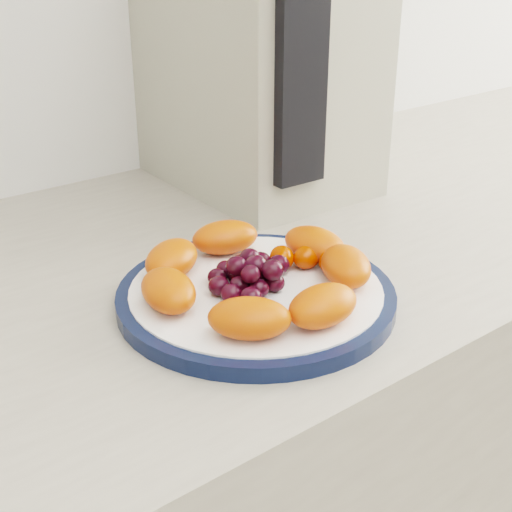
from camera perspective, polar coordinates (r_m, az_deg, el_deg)
plate_rim at (r=0.68m, az=0.00°, el=-3.24°), size 0.26×0.26×0.01m
plate_face at (r=0.68m, az=0.00°, el=-3.17°), size 0.24×0.24×0.02m
appliance_body at (r=0.96m, az=0.04°, el=16.57°), size 0.22×0.30×0.37m
appliance_panel at (r=0.81m, az=3.58°, el=15.26°), size 0.06×0.02×0.28m
fruit_plate at (r=0.67m, az=0.31°, el=-1.22°), size 0.23×0.23×0.03m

